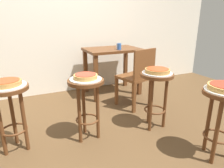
# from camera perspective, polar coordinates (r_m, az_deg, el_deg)

# --- Properties ---
(ground_plane) EXTENTS (6.00, 6.00, 0.00)m
(ground_plane) POSITION_cam_1_polar(r_m,az_deg,el_deg) (2.33, -3.70, -14.26)
(ground_plane) COLOR brown
(back_wall) EXTENTS (6.00, 0.10, 3.00)m
(back_wall) POSITION_cam_1_polar(r_m,az_deg,el_deg) (3.57, -14.63, 21.73)
(back_wall) COLOR silver
(back_wall) RESTS_ON ground_plane
(stool_foreground) EXTENTS (0.37, 0.37, 0.66)m
(stool_foreground) POSITION_cam_1_polar(r_m,az_deg,el_deg) (2.02, 28.43, -6.35)
(stool_foreground) COLOR #5B3319
(stool_foreground) RESTS_ON ground_plane
(stool_middle) EXTENTS (0.37, 0.37, 0.66)m
(stool_middle) POSITION_cam_1_polar(r_m,az_deg,el_deg) (2.35, 12.25, -1.22)
(stool_middle) COLOR #5B3319
(stool_middle) RESTS_ON ground_plane
(serving_plate_middle) EXTENTS (0.33, 0.33, 0.01)m
(serving_plate_middle) POSITION_cam_1_polar(r_m,az_deg,el_deg) (2.30, 12.55, 3.02)
(serving_plate_middle) COLOR silver
(serving_plate_middle) RESTS_ON stool_middle
(pizza_middle) EXTENTS (0.27, 0.27, 0.05)m
(pizza_middle) POSITION_cam_1_polar(r_m,az_deg,el_deg) (2.29, 12.59, 3.71)
(pizza_middle) COLOR #B78442
(pizza_middle) RESTS_ON serving_plate_middle
(stool_leftside) EXTENTS (0.37, 0.37, 0.66)m
(stool_leftside) POSITION_cam_1_polar(r_m,az_deg,el_deg) (2.10, -7.18, -3.35)
(stool_leftside) COLOR #5B3319
(stool_leftside) RESTS_ON ground_plane
(serving_plate_leftside) EXTENTS (0.32, 0.32, 0.01)m
(serving_plate_leftside) POSITION_cam_1_polar(r_m,az_deg,el_deg) (2.04, -7.37, 1.37)
(serving_plate_leftside) COLOR white
(serving_plate_leftside) RESTS_ON stool_leftside
(pizza_leftside) EXTENTS (0.24, 0.24, 0.05)m
(pizza_leftside) POSITION_cam_1_polar(r_m,az_deg,el_deg) (2.03, -7.41, 2.14)
(pizza_leftside) COLOR tan
(pizza_leftside) RESTS_ON serving_plate_leftside
(stool_rear) EXTENTS (0.37, 0.37, 0.66)m
(stool_rear) POSITION_cam_1_polar(r_m,az_deg,el_deg) (2.11, -26.65, -5.08)
(stool_rear) COLOR #5B3319
(stool_rear) RESTS_ON ground_plane
(serving_plate_rear) EXTENTS (0.33, 0.33, 0.01)m
(serving_plate_rear) POSITION_cam_1_polar(r_m,az_deg,el_deg) (2.05, -27.35, -0.44)
(serving_plate_rear) COLOR silver
(serving_plate_rear) RESTS_ON stool_rear
(pizza_rear) EXTENTS (0.26, 0.26, 0.05)m
(pizza_rear) POSITION_cam_1_polar(r_m,az_deg,el_deg) (2.05, -27.47, 0.31)
(pizza_rear) COLOR #B78442
(pizza_rear) RESTS_ON serving_plate_rear
(dining_table) EXTENTS (0.87, 0.60, 0.77)m
(dining_table) POSITION_cam_1_polar(r_m,az_deg,el_deg) (3.37, 0.08, 7.48)
(dining_table) COLOR #5B3319
(dining_table) RESTS_ON ground_plane
(cup_near_edge) EXTENTS (0.06, 0.06, 0.10)m
(cup_near_edge) POSITION_cam_1_polar(r_m,az_deg,el_deg) (3.20, 2.03, 10.46)
(cup_near_edge) COLOR #3360B2
(cup_near_edge) RESTS_ON dining_table
(condiment_shaker) EXTENTS (0.04, 0.04, 0.09)m
(condiment_shaker) POSITION_cam_1_polar(r_m,az_deg,el_deg) (3.30, 1.52, 10.57)
(condiment_shaker) COLOR white
(condiment_shaker) RESTS_ON dining_table
(wooden_chair) EXTENTS (0.49, 0.49, 0.85)m
(wooden_chair) POSITION_cam_1_polar(r_m,az_deg,el_deg) (2.88, 7.25, 2.31)
(wooden_chair) COLOR brown
(wooden_chair) RESTS_ON ground_plane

